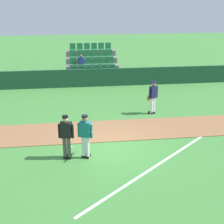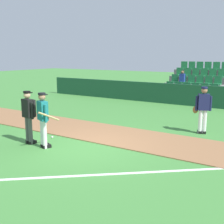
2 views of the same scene
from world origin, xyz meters
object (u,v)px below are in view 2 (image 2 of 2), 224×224
at_px(batter_teal_jersey, 43,118).
at_px(baseball, 52,137).
at_px(umpire_home_plate, 29,114).
at_px(runner_navy_jersey, 203,108).

distance_m(batter_teal_jersey, baseball, 1.42).
xyz_separation_m(batter_teal_jersey, umpire_home_plate, (-0.72, 0.05, 0.03)).
bearing_deg(runner_navy_jersey, batter_teal_jersey, -130.21).
xyz_separation_m(runner_navy_jersey, baseball, (-4.28, -3.48, -0.93)).
height_order(umpire_home_plate, baseball, umpire_home_plate).
bearing_deg(runner_navy_jersey, baseball, -140.88).
height_order(runner_navy_jersey, baseball, runner_navy_jersey).
distance_m(batter_teal_jersey, umpire_home_plate, 0.72).
relative_size(umpire_home_plate, baseball, 23.78).
bearing_deg(umpire_home_plate, baseball, 79.80).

